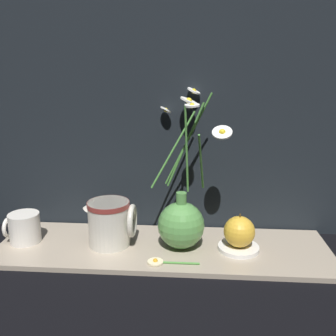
{
  "coord_description": "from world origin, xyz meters",
  "views": [
    {
      "loc": [
        0.08,
        -0.84,
        0.44
      ],
      "look_at": [
        0.01,
        0.0,
        0.21
      ],
      "focal_mm": 40.0,
      "sensor_mm": 36.0,
      "label": 1
    }
  ],
  "objects": [
    {
      "name": "backdrop_wall",
      "position": [
        0.0,
        0.14,
        0.55
      ],
      "size": [
        1.32,
        0.02,
        1.1
      ],
      "color": "black",
      "rests_on": "ground_plane"
    },
    {
      "name": "ground_plane",
      "position": [
        0.0,
        0.0,
        0.0
      ],
      "size": [
        6.0,
        6.0,
        0.0
      ],
      "primitive_type": "plane",
      "color": "black"
    },
    {
      "name": "saucer_plate",
      "position": [
        0.19,
        -0.01,
        0.02
      ],
      "size": [
        0.1,
        0.1,
        0.01
      ],
      "color": "white",
      "rests_on": "shelf"
    },
    {
      "name": "shelf",
      "position": [
        0.0,
        0.0,
        0.01
      ],
      "size": [
        0.82,
        0.24,
        0.01
      ],
      "color": "tan",
      "rests_on": "ground_plane"
    },
    {
      "name": "ceramic_pitcher",
      "position": [
        -0.13,
        0.0,
        0.07
      ],
      "size": [
        0.13,
        0.1,
        0.12
      ],
      "color": "beige",
      "rests_on": "shelf"
    },
    {
      "name": "loose_daisy",
      "position": [
        0.01,
        -0.09,
        0.02
      ],
      "size": [
        0.12,
        0.04,
        0.01
      ],
      "color": "#4C8E3D",
      "rests_on": "shelf"
    },
    {
      "name": "orange_fruit",
      "position": [
        0.19,
        -0.01,
        0.06
      ],
      "size": [
        0.07,
        0.07,
        0.08
      ],
      "color": "gold",
      "rests_on": "saucer_plate"
    },
    {
      "name": "yellow_mug",
      "position": [
        -0.35,
        -0.0,
        0.05
      ],
      "size": [
        0.09,
        0.08,
        0.07
      ],
      "color": "silver",
      "rests_on": "shelf"
    },
    {
      "name": "vase_with_flowers",
      "position": [
        0.05,
        0.0,
        0.08
      ],
      "size": [
        0.19,
        0.19,
        0.38
      ],
      "color": "#59994C",
      "rests_on": "shelf"
    }
  ]
}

